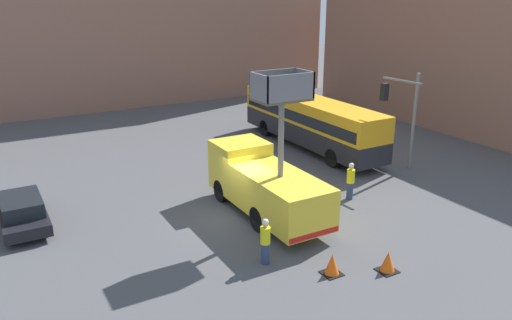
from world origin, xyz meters
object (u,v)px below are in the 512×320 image
(road_worker_near_truck, at_px, (265,241))
(road_worker_directing, at_px, (350,181))
(city_bus, at_px, (310,119))
(traffic_cone_near_truck, at_px, (332,265))
(traffic_light_pole, at_px, (403,108))
(utility_truck, at_px, (265,182))
(parked_car_curbside, at_px, (22,211))
(traffic_cone_mid_road, at_px, (388,262))

(road_worker_near_truck, distance_m, road_worker_directing, 7.46)
(city_bus, bearing_deg, traffic_cone_near_truck, 151.55)
(road_worker_directing, relative_size, traffic_cone_near_truck, 2.37)
(road_worker_directing, bearing_deg, traffic_light_pole, -61.20)
(utility_truck, bearing_deg, city_bus, 43.59)
(traffic_cone_near_truck, bearing_deg, parked_car_curbside, 133.45)
(utility_truck, height_order, traffic_light_pole, utility_truck)
(city_bus, relative_size, road_worker_near_truck, 6.74)
(city_bus, xyz_separation_m, traffic_cone_mid_road, (-6.44, -13.92, -1.52))
(traffic_light_pole, bearing_deg, traffic_cone_mid_road, -136.63)
(parked_car_curbside, bearing_deg, traffic_cone_near_truck, -46.55)
(city_bus, relative_size, traffic_light_pole, 2.24)
(parked_car_curbside, bearing_deg, road_worker_directing, -18.30)
(road_worker_near_truck, height_order, road_worker_directing, road_worker_directing)
(city_bus, xyz_separation_m, parked_car_curbside, (-17.57, -3.30, -1.17))
(utility_truck, bearing_deg, traffic_light_pole, 6.75)
(traffic_light_pole, relative_size, parked_car_curbside, 1.19)
(city_bus, relative_size, traffic_cone_near_truck, 15.55)
(traffic_cone_near_truck, relative_size, parked_car_curbside, 0.17)
(traffic_light_pole, distance_m, parked_car_curbside, 19.63)
(city_bus, xyz_separation_m, road_worker_directing, (-3.30, -8.02, -0.94))
(parked_car_curbside, bearing_deg, city_bus, 10.63)
(road_worker_directing, distance_m, parked_car_curbside, 15.03)
(traffic_cone_near_truck, bearing_deg, road_worker_directing, 45.12)
(road_worker_directing, bearing_deg, road_worker_near_truck, 125.29)
(traffic_cone_near_truck, bearing_deg, traffic_light_pole, 34.16)
(traffic_light_pole, height_order, traffic_cone_mid_road, traffic_light_pole)
(parked_car_curbside, bearing_deg, traffic_cone_mid_road, -43.66)
(traffic_light_pole, xyz_separation_m, parked_car_curbside, (-19.16, 3.04, -2.99))
(traffic_light_pole, bearing_deg, city_bus, 104.01)
(utility_truck, relative_size, traffic_cone_near_truck, 9.13)
(city_bus, height_order, traffic_cone_mid_road, city_bus)
(traffic_cone_near_truck, bearing_deg, city_bus, 57.48)
(city_bus, xyz_separation_m, traffic_cone_near_truck, (-8.33, -13.06, -1.51))
(road_worker_near_truck, relative_size, traffic_cone_near_truck, 2.31)
(city_bus, bearing_deg, road_worker_near_truck, 142.26)
(road_worker_near_truck, distance_m, traffic_cone_near_truck, 2.57)
(utility_truck, xyz_separation_m, traffic_cone_mid_road, (1.39, -6.47, -1.20))
(utility_truck, height_order, city_bus, utility_truck)
(road_worker_near_truck, xyz_separation_m, traffic_cone_near_truck, (1.72, -1.84, -0.54))
(road_worker_near_truck, bearing_deg, parked_car_curbside, -103.59)
(road_worker_near_truck, distance_m, parked_car_curbside, 10.94)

